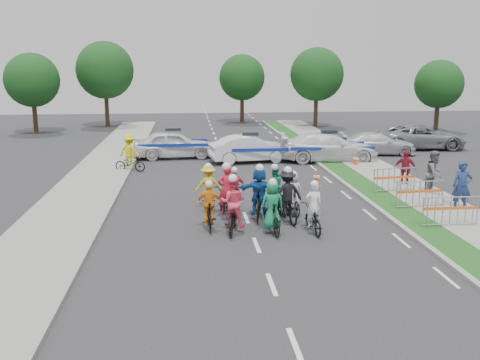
{
  "coord_description": "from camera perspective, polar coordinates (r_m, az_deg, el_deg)",
  "views": [
    {
      "loc": [
        -2.03,
        -15.49,
        5.48
      ],
      "look_at": [
        -0.08,
        4.4,
        1.1
      ],
      "focal_mm": 40.0,
      "sensor_mm": 36.0,
      "label": 1
    }
  ],
  "objects": [
    {
      "name": "rider_2",
      "position": [
        17.63,
        -0.78,
        -3.27
      ],
      "size": [
        1.02,
        2.02,
        1.97
      ],
      "rotation": [
        0.0,
        0.0,
        2.96
      ],
      "color": "black",
      "rests_on": "ground"
    },
    {
      "name": "parked_bike",
      "position": [
        28.13,
        -11.64,
        1.74
      ],
      "size": [
        1.68,
        0.93,
        0.84
      ],
      "primitive_type": "imported",
      "rotation": [
        0.0,
        0.0,
        1.32
      ],
      "color": "black",
      "rests_on": "ground"
    },
    {
      "name": "marshal_hiviz",
      "position": [
        28.86,
        -11.71,
        3.0
      ],
      "size": [
        1.36,
        1.12,
        1.82
      ],
      "primitive_type": "imported",
      "rotation": [
        0.0,
        0.0,
        2.7
      ],
      "color": "yellow",
      "rests_on": "ground"
    },
    {
      "name": "rider_9",
      "position": [
        20.4,
        -0.61,
        -1.35
      ],
      "size": [
        0.84,
        1.58,
        1.66
      ],
      "rotation": [
        0.0,
        0.0,
        3.12
      ],
      "color": "black",
      "rests_on": "ground"
    },
    {
      "name": "tree_2",
      "position": [
        46.1,
        20.47,
        9.55
      ],
      "size": [
        3.85,
        3.85,
        5.77
      ],
      "color": "#382619",
      "rests_on": "ground"
    },
    {
      "name": "spectator_2",
      "position": [
        25.21,
        17.19,
        1.18
      ],
      "size": [
        1.05,
        0.81,
        1.66
      ],
      "primitive_type": "imported",
      "rotation": [
        0.0,
        0.0,
        -0.48
      ],
      "color": "maroon",
      "rests_on": "ground"
    },
    {
      "name": "curb_right",
      "position": [
        22.36,
        13.19,
        -2.0
      ],
      "size": [
        0.2,
        60.0,
        0.12
      ],
      "primitive_type": "cube",
      "color": "gray",
      "rests_on": "ground"
    },
    {
      "name": "rider_0",
      "position": [
        17.78,
        7.79,
        -3.72
      ],
      "size": [
        0.69,
        1.76,
        1.77
      ],
      "rotation": [
        0.0,
        0.0,
        3.19
      ],
      "color": "black",
      "rests_on": "ground"
    },
    {
      "name": "police_car_0",
      "position": [
        31.72,
        -7.09,
        3.8
      ],
      "size": [
        4.89,
        2.3,
        1.62
      ],
      "primitive_type": "imported",
      "rotation": [
        0.0,
        0.0,
        1.65
      ],
      "color": "silver",
      "rests_on": "ground"
    },
    {
      "name": "tree_4",
      "position": [
        49.76,
        0.22,
        10.87
      ],
      "size": [
        4.2,
        4.2,
        6.3
      ],
      "color": "#382619",
      "rests_on": "ground"
    },
    {
      "name": "police_car_2",
      "position": [
        30.79,
        9.43,
        3.46
      ],
      "size": [
        5.73,
        2.75,
        1.61
      ],
      "primitive_type": "imported",
      "rotation": [
        0.0,
        0.0,
        1.48
      ],
      "color": "silver",
      "rests_on": "ground"
    },
    {
      "name": "sidewalk_left",
      "position": [
        21.66,
        -17.34,
        -2.69
      ],
      "size": [
        3.0,
        60.0,
        0.13
      ],
      "primitive_type": "cube",
      "color": "gray",
      "rests_on": "ground"
    },
    {
      "name": "ground",
      "position": [
        16.55,
        1.78,
        -6.97
      ],
      "size": [
        90.0,
        90.0,
        0.0
      ],
      "primitive_type": "plane",
      "color": "#28282B",
      "rests_on": "ground"
    },
    {
      "name": "cone_1",
      "position": [
        29.51,
        12.24,
        2.05
      ],
      "size": [
        0.4,
        0.4,
        0.7
      ],
      "color": "#F24C0C",
      "rests_on": "ground"
    },
    {
      "name": "sidewalk_right",
      "position": [
        23.27,
        19.04,
        -1.78
      ],
      "size": [
        2.4,
        60.0,
        0.13
      ],
      "primitive_type": "cube",
      "color": "gray",
      "rests_on": "ground"
    },
    {
      "name": "police_car_1",
      "position": [
        30.16,
        1.09,
        3.35
      ],
      "size": [
        4.78,
        2.28,
        1.51
      ],
      "primitive_type": "imported",
      "rotation": [
        0.0,
        0.0,
        1.72
      ],
      "color": "silver",
      "rests_on": "ground"
    },
    {
      "name": "tree_3",
      "position": [
        48.0,
        -14.22,
        11.28
      ],
      "size": [
        4.9,
        4.9,
        7.35
      ],
      "color": "#382619",
      "rests_on": "ground"
    },
    {
      "name": "grass_strip",
      "position": [
        22.59,
        14.87,
        -1.95
      ],
      "size": [
        1.2,
        60.0,
        0.11
      ],
      "primitive_type": "cube",
      "color": "#1A4215",
      "rests_on": "ground"
    },
    {
      "name": "rider_4",
      "position": [
        18.87,
        5.01,
        -2.15
      ],
      "size": [
        1.19,
        2.03,
        1.99
      ],
      "rotation": [
        0.0,
        0.0,
        3.31
      ],
      "color": "black",
      "rests_on": "ground"
    },
    {
      "name": "cone_0",
      "position": [
        24.47,
        8.17,
        0.11
      ],
      "size": [
        0.4,
        0.4,
        0.7
      ],
      "color": "#F24C0C",
      "rests_on": "ground"
    },
    {
      "name": "tree_1",
      "position": [
        46.81,
        8.19,
        11.08
      ],
      "size": [
        4.55,
        4.55,
        6.82
      ],
      "color": "#382619",
      "rests_on": "ground"
    },
    {
      "name": "rider_6",
      "position": [
        19.25,
        -1.46,
        -2.1
      ],
      "size": [
        1.05,
        2.1,
        2.05
      ],
      "rotation": [
        0.0,
        0.0,
        3.32
      ],
      "color": "black",
      "rests_on": "ground"
    },
    {
      "name": "barrier_2",
      "position": [
        23.72,
        16.13,
        -0.1
      ],
      "size": [
        2.05,
        0.75,
        1.12
      ],
      "primitive_type": null,
      "rotation": [
        0.0,
        0.0,
        0.13
      ],
      "color": "#A5A8AD",
      "rests_on": "ground"
    },
    {
      "name": "spectator_1",
      "position": [
        23.9,
        20.02,
        0.69
      ],
      "size": [
        1.18,
        1.14,
        1.91
      ],
      "primitive_type": "imported",
      "rotation": [
        0.0,
        0.0,
        0.66
      ],
      "color": "#5C5D61",
      "rests_on": "ground"
    },
    {
      "name": "rider_10",
      "position": [
        20.39,
        -3.38,
        -1.2
      ],
      "size": [
        1.02,
        1.8,
        1.81
      ],
      "rotation": [
        0.0,
        0.0,
        3.18
      ],
      "color": "black",
      "rests_on": "ground"
    },
    {
      "name": "spectator_0",
      "position": [
        21.76,
        22.6,
        -0.62
      ],
      "size": [
        0.81,
        0.67,
        1.9
      ],
      "primitive_type": "imported",
      "rotation": [
        0.0,
        0.0,
        -0.35
      ],
      "color": "navy",
      "rests_on": "ground"
    },
    {
      "name": "civilian_sedan",
      "position": [
        33.83,
        14.47,
        3.78
      ],
      "size": [
        4.77,
        2.44,
        1.33
      ],
      "primitive_type": "imported",
      "rotation": [
        0.0,
        0.0,
        1.44
      ],
      "color": "#BCBDC2",
      "rests_on": "ground"
    },
    {
      "name": "tree_0",
      "position": [
        45.12,
        -21.3,
        9.89
      ],
      "size": [
        4.2,
        4.2,
        6.3
      ],
      "color": "#382619",
      "rests_on": "ground"
    },
    {
      "name": "civilian_suv",
      "position": [
        36.86,
        18.82,
        4.37
      ],
      "size": [
        5.76,
        3.0,
        1.55
      ],
      "primitive_type": "imported",
      "rotation": [
        0.0,
        0.0,
        1.49
      ],
      "color": "gray",
      "rests_on": "ground"
    },
    {
      "name": "rider_5",
      "position": [
        19.02,
        2.06,
        -1.75
      ],
      "size": [
        1.68,
        2.0,
        2.03
      ],
      "rotation": [
        0.0,
        0.0,
        2.95
      ],
      "color": "black",
      "rests_on": "ground"
    },
    {
      "name": "barrier_1",
      "position": [
        21.44,
        18.61,
        -1.56
      ],
      "size": [
        2.04,
        0.68,
        1.12
      ],
      "primitive_type": null,
      "rotation": [
        0.0,
        0.0,
        0.09
      ],
      "color": "#A5A8AD",
      "rests_on": "ground"
    },
    {
      "name": "rider_3",
      "position": [
        17.93,
        -3.3,
        -3.24
      ],
      "size": [
        0.86,
        1.63,
        1.71
      ],
      "rotation": [
        0.0,
        0.0,
        3.16
      ],
      "color": "black",
      "rests_on": "ground"
    },
    {
      "name": "rider_7",
      "position": [
        19.76,
        5.65,
        -1.83
      ],
      "size": [
        0.75,
        1.63,
        1.66
      ],
      "rotation": [
        0.0,
        0.0,
        3.29
      ],
      "color": "black",
      "rests_on": "ground"
    },
    {
      "name": "rider_1",
      "position": [
        17.52,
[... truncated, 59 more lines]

